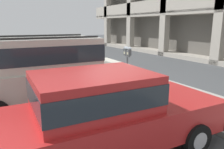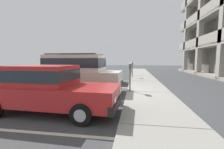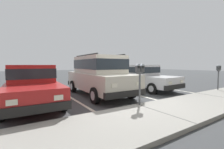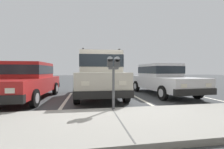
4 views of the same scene
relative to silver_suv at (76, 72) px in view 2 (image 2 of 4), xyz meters
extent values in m
cube|color=#444749|center=(-0.11, 2.49, -1.14)|extent=(80.00, 80.00, 0.10)
cube|color=#9E9B93|center=(-0.11, 3.79, -1.03)|extent=(40.00, 2.20, 0.12)
cube|color=#606060|center=(-8.11, 3.79, -0.97)|extent=(0.03, 2.16, 0.00)
cube|color=#606060|center=(-4.11, 3.79, -0.97)|extent=(0.03, 2.16, 0.00)
cube|color=#606060|center=(-0.11, 3.79, -0.97)|extent=(0.03, 2.16, 0.00)
cube|color=#606060|center=(3.89, 3.79, -0.97)|extent=(0.03, 2.16, 0.00)
cube|color=silver|center=(-4.65, 1.09, -1.08)|extent=(0.12, 4.80, 0.01)
cube|color=silver|center=(-1.63, 1.09, -1.08)|extent=(0.12, 4.80, 0.01)
cube|color=silver|center=(1.40, 1.09, -1.08)|extent=(0.12, 4.80, 0.01)
cube|color=silver|center=(4.43, 1.09, -1.08)|extent=(0.12, 4.80, 0.01)
cube|color=beige|center=(0.00, 0.02, -0.36)|extent=(1.95, 4.74, 0.80)
cube|color=beige|center=(0.00, -0.03, 0.46)|extent=(1.69, 2.95, 0.84)
cube|color=#232B33|center=(0.00, -0.03, 0.48)|extent=(1.71, 2.98, 0.46)
cube|color=black|center=(0.06, 2.33, -0.64)|extent=(1.88, 0.20, 0.24)
cube|color=black|center=(-0.05, -2.29, -0.64)|extent=(1.88, 0.20, 0.24)
cube|color=silver|center=(0.63, 2.37, -0.28)|extent=(0.24, 0.04, 0.14)
cube|color=silver|center=(-0.51, 2.40, -0.28)|extent=(0.24, 0.04, 0.14)
cylinder|color=black|center=(0.94, 1.46, -0.76)|extent=(0.22, 0.66, 0.66)
cylinder|color=#B2B2B7|center=(0.94, 1.46, -0.76)|extent=(0.23, 0.37, 0.36)
cylinder|color=black|center=(-0.87, 1.50, -0.76)|extent=(0.22, 0.66, 0.66)
cylinder|color=#B2B2B7|center=(-0.87, 1.50, -0.76)|extent=(0.23, 0.37, 0.36)
cylinder|color=black|center=(0.87, -1.46, -0.76)|extent=(0.22, 0.66, 0.66)
cylinder|color=#B2B2B7|center=(0.87, -1.46, -0.76)|extent=(0.23, 0.37, 0.36)
cylinder|color=black|center=(-0.94, -1.41, -0.76)|extent=(0.22, 0.66, 0.66)
cylinder|color=#B2B2B7|center=(-0.94, -1.41, -0.76)|extent=(0.23, 0.37, 0.36)
cube|color=black|center=(0.69, -0.04, 0.92)|extent=(0.11, 2.62, 0.05)
cube|color=black|center=(-0.69, -0.01, 0.92)|extent=(0.11, 2.62, 0.05)
cube|color=silver|center=(-3.17, -0.06, -0.49)|extent=(1.98, 4.50, 0.60)
cube|color=silver|center=(-3.15, -0.36, 0.13)|extent=(1.62, 2.07, 0.64)
cube|color=#232B33|center=(-3.15, -0.36, 0.15)|extent=(1.65, 2.10, 0.35)
cube|color=black|center=(-3.31, 2.09, -0.67)|extent=(1.74, 0.27, 0.24)
cube|color=black|center=(-3.03, -2.22, -0.67)|extent=(1.74, 0.27, 0.24)
cube|color=silver|center=(-2.78, 2.18, -0.43)|extent=(0.24, 0.05, 0.14)
cube|color=silver|center=(-3.83, 2.11, -0.43)|extent=(0.24, 0.05, 0.14)
cylinder|color=black|center=(-2.42, 1.35, -0.79)|extent=(0.20, 0.61, 0.60)
cylinder|color=#B2B2B7|center=(-2.42, 1.35, -0.79)|extent=(0.20, 0.34, 0.33)
cylinder|color=black|center=(-4.09, 1.24, -0.79)|extent=(0.20, 0.61, 0.60)
cylinder|color=#B2B2B7|center=(-4.09, 1.24, -0.79)|extent=(0.20, 0.34, 0.33)
cylinder|color=black|center=(-2.25, -1.37, -0.79)|extent=(0.20, 0.61, 0.60)
cylinder|color=#B2B2B7|center=(-2.25, -1.37, -0.79)|extent=(0.20, 0.34, 0.33)
cylinder|color=black|center=(-3.91, -1.48, -0.79)|extent=(0.20, 0.61, 0.60)
cylinder|color=#B2B2B7|center=(-3.91, -1.48, -0.79)|extent=(0.20, 0.34, 0.33)
cube|color=red|center=(3.04, 0.37, -0.49)|extent=(1.85, 4.46, 0.60)
cube|color=red|center=(3.03, 0.07, 0.13)|extent=(1.56, 2.03, 0.64)
cube|color=#232B33|center=(3.03, 0.07, 0.15)|extent=(1.59, 2.06, 0.35)
cube|color=black|center=(3.11, 2.53, -0.67)|extent=(1.74, 0.22, 0.24)
cube|color=silver|center=(3.64, 2.57, -0.43)|extent=(0.24, 0.04, 0.14)
cube|color=silver|center=(2.59, 2.60, -0.43)|extent=(0.24, 0.04, 0.14)
cylinder|color=black|center=(3.92, 1.71, -0.79)|extent=(0.18, 0.61, 0.60)
cylinder|color=#B2B2B7|center=(3.92, 1.71, -0.79)|extent=(0.19, 0.34, 0.33)
cylinder|color=black|center=(2.25, 1.77, -0.79)|extent=(0.18, 0.61, 0.60)
cylinder|color=#B2B2B7|center=(2.25, 1.77, -0.79)|extent=(0.19, 0.34, 0.33)
cylinder|color=black|center=(2.16, -0.96, -0.79)|extent=(0.18, 0.61, 0.60)
cylinder|color=#B2B2B7|center=(2.16, -0.96, -0.79)|extent=(0.19, 0.34, 0.33)
cylinder|color=#595B60|center=(-0.15, 2.84, -0.42)|extent=(0.07, 0.07, 1.10)
cube|color=#595B60|center=(-0.15, 2.84, 0.17)|extent=(0.28, 0.06, 0.06)
cube|color=#424447|center=(-0.25, 2.84, 0.31)|extent=(0.15, 0.11, 0.22)
cylinder|color=#9EA8B2|center=(-0.25, 2.84, 0.42)|extent=(0.15, 0.11, 0.15)
cube|color=#B7B293|center=(-0.25, 2.78, 0.27)|extent=(0.08, 0.01, 0.08)
cube|color=#424447|center=(-0.05, 2.84, 0.31)|extent=(0.15, 0.11, 0.22)
cylinder|color=#9EA8B2|center=(-0.05, 2.84, 0.42)|extent=(0.15, 0.11, 0.15)
cube|color=#B7B293|center=(-0.05, 2.78, 0.27)|extent=(0.08, 0.01, 0.08)
cylinder|color=#595B60|center=(-6.20, 2.85, -0.44)|extent=(0.07, 0.07, 1.06)
cube|color=#595B60|center=(-6.20, 2.85, 0.12)|extent=(0.28, 0.06, 0.06)
cube|color=#424447|center=(-6.30, 2.85, 0.26)|extent=(0.15, 0.11, 0.22)
cylinder|color=#9EA8B2|center=(-6.30, 2.85, 0.37)|extent=(0.15, 0.11, 0.15)
cube|color=#B7B293|center=(-6.30, 2.79, 0.23)|extent=(0.08, 0.01, 0.08)
cube|color=#424447|center=(-6.10, 2.85, 0.26)|extent=(0.15, 0.11, 0.22)
cylinder|color=#9EA8B2|center=(-6.10, 2.85, 0.37)|extent=(0.15, 0.11, 0.15)
cube|color=#B7B293|center=(-6.10, 2.79, 0.23)|extent=(0.08, 0.01, 0.08)
cube|color=#A8A093|center=(-15.55, 10.26, 6.41)|extent=(0.60, 0.50, 15.00)
cube|color=#A8A093|center=(-10.98, 10.26, 6.41)|extent=(0.60, 0.50, 15.00)
camera|label=1|loc=(6.31, -1.40, 1.25)|focal=35.00mm
camera|label=2|loc=(7.52, 3.08, 0.64)|focal=24.00mm
camera|label=3|loc=(3.52, 6.74, 0.46)|focal=24.00mm
camera|label=4|loc=(0.58, 6.92, 0.09)|focal=24.00mm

